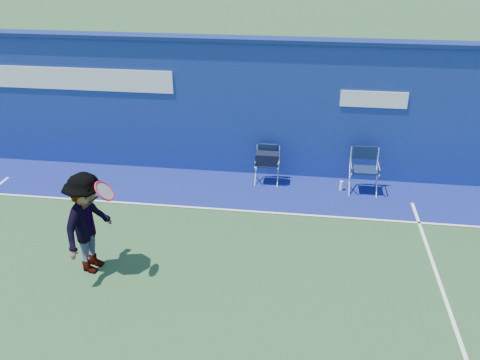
# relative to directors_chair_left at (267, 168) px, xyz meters

# --- Properties ---
(ground) EXTENTS (80.00, 80.00, 0.00)m
(ground) POSITION_rel_directors_chair_left_xyz_m (-1.41, -4.58, -0.36)
(ground) COLOR #294D29
(ground) RESTS_ON ground
(stadium_wall) EXTENTS (24.00, 0.50, 3.08)m
(stadium_wall) POSITION_rel_directors_chair_left_xyz_m (-1.41, 0.62, 1.19)
(stadium_wall) COLOR navy
(stadium_wall) RESTS_ON ground
(out_of_bounds_strip) EXTENTS (24.00, 1.80, 0.01)m
(out_of_bounds_strip) POSITION_rel_directors_chair_left_xyz_m (-1.41, -0.48, -0.36)
(out_of_bounds_strip) COLOR navy
(out_of_bounds_strip) RESTS_ON ground
(court_lines) EXTENTS (24.00, 12.00, 0.01)m
(court_lines) POSITION_rel_directors_chair_left_xyz_m (-1.41, -3.98, -0.35)
(court_lines) COLOR white
(court_lines) RESTS_ON out_of_bounds_strip
(directors_chair_left) EXTENTS (0.50, 0.46, 0.84)m
(directors_chair_left) POSITION_rel_directors_chair_left_xyz_m (0.00, 0.00, 0.00)
(directors_chair_left) COLOR silver
(directors_chair_left) RESTS_ON ground
(directors_chair_right) EXTENTS (0.57, 0.51, 0.96)m
(directors_chair_right) POSITION_rel_directors_chair_left_xyz_m (2.09, -0.15, -0.06)
(directors_chair_right) COLOR silver
(directors_chair_right) RESTS_ON ground
(water_bottle) EXTENTS (0.07, 0.07, 0.22)m
(water_bottle) POSITION_rel_directors_chair_left_xyz_m (1.64, -0.17, -0.25)
(water_bottle) COLOR white
(water_bottle) RESTS_ON ground
(tennis_player) EXTENTS (0.95, 1.22, 1.75)m
(tennis_player) POSITION_rel_directors_chair_left_xyz_m (-2.58, -3.63, 0.52)
(tennis_player) COLOR #EA4738
(tennis_player) RESTS_ON ground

